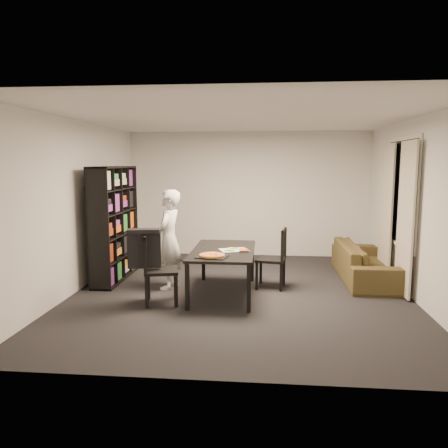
# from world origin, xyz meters

# --- Properties ---
(room) EXTENTS (5.01, 5.51, 2.61)m
(room) POSITION_xyz_m (0.00, 0.00, 1.30)
(room) COLOR black
(room) RESTS_ON ground
(window_pane) EXTENTS (0.02, 1.40, 1.60)m
(window_pane) POSITION_xyz_m (2.48, 0.60, 1.50)
(window_pane) COLOR black
(window_pane) RESTS_ON room
(window_frame) EXTENTS (0.03, 1.52, 1.72)m
(window_frame) POSITION_xyz_m (2.48, 0.60, 1.50)
(window_frame) COLOR white
(window_frame) RESTS_ON room
(curtain_left) EXTENTS (0.03, 0.70, 2.25)m
(curtain_left) POSITION_xyz_m (2.40, 0.08, 1.15)
(curtain_left) COLOR beige
(curtain_left) RESTS_ON room
(curtain_right) EXTENTS (0.03, 0.70, 2.25)m
(curtain_right) POSITION_xyz_m (2.40, 1.12, 1.15)
(curtain_right) COLOR beige
(curtain_right) RESTS_ON room
(bookshelf) EXTENTS (0.35, 1.50, 1.90)m
(bookshelf) POSITION_xyz_m (-2.16, 0.60, 0.95)
(bookshelf) COLOR black
(bookshelf) RESTS_ON room
(dining_table) EXTENTS (0.91, 1.63, 0.68)m
(dining_table) POSITION_xyz_m (-0.25, -0.11, 0.62)
(dining_table) COLOR black
(dining_table) RESTS_ON room
(chair_left) EXTENTS (0.55, 0.55, 0.98)m
(chair_left) POSITION_xyz_m (-1.16, -0.64, 0.56)
(chair_left) COLOR black
(chair_left) RESTS_ON room
(chair_right) EXTENTS (0.50, 0.50, 0.95)m
(chair_right) POSITION_xyz_m (0.55, 0.30, 0.54)
(chair_right) COLOR black
(chair_right) RESTS_ON room
(draped_jacket) EXTENTS (0.47, 0.28, 0.54)m
(draped_jacket) POSITION_xyz_m (-1.29, -0.67, 0.81)
(draped_jacket) COLOR black
(draped_jacket) RESTS_ON chair_left
(person) EXTENTS (0.45, 0.61, 1.55)m
(person) POSITION_xyz_m (-1.12, 0.14, 0.77)
(person) COLOR silver
(person) RESTS_ON room
(baking_tray) EXTENTS (0.45, 0.39, 0.01)m
(baking_tray) POSITION_xyz_m (-0.35, -0.64, 0.69)
(baking_tray) COLOR black
(baking_tray) RESTS_ON dining_table
(pepperoni_pizza) EXTENTS (0.35, 0.35, 0.03)m
(pepperoni_pizza) POSITION_xyz_m (-0.35, -0.64, 0.71)
(pepperoni_pizza) COLOR #A36F2F
(pepperoni_pizza) RESTS_ON dining_table
(kitchen_towel) EXTENTS (0.48, 0.43, 0.01)m
(kitchen_towel) POSITION_xyz_m (-0.09, -0.15, 0.68)
(kitchen_towel) COLOR silver
(kitchen_towel) RESTS_ON dining_table
(pizza_slices) EXTENTS (0.40, 0.35, 0.01)m
(pizza_slices) POSITION_xyz_m (-0.04, -0.16, 0.70)
(pizza_slices) COLOR gold
(pizza_slices) RESTS_ON dining_table
(sofa) EXTENTS (0.81, 2.07, 0.60)m
(sofa) POSITION_xyz_m (2.05, 0.93, 0.30)
(sofa) COLOR #3A3A17
(sofa) RESTS_ON room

